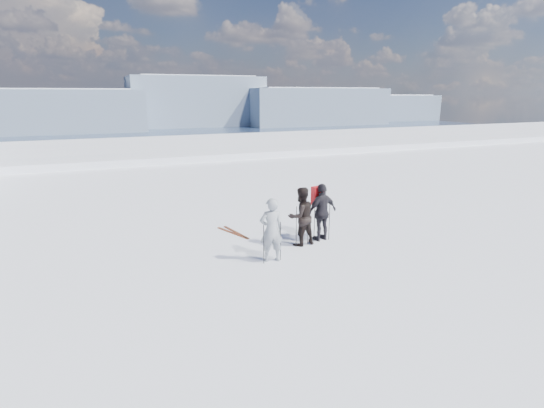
{
  "coord_description": "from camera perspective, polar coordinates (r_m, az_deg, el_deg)",
  "views": [
    {
      "loc": [
        -7.13,
        -7.97,
        4.87
      ],
      "look_at": [
        -2.55,
        3.0,
        1.75
      ],
      "focal_mm": 28.0,
      "sensor_mm": 36.0,
      "label": 1
    }
  ],
  "objects": [
    {
      "name": "skier_grey",
      "position": [
        12.49,
        -0.09,
        -3.51
      ],
      "size": [
        0.76,
        0.55,
        1.94
      ],
      "primitive_type": "imported",
      "rotation": [
        0.0,
        0.0,
        3.02
      ],
      "color": "#90969D",
      "rests_on": "ground"
    },
    {
      "name": "skier_dark",
      "position": [
        13.86,
        3.91,
        -1.68
      ],
      "size": [
        1.04,
        0.86,
        1.94
      ],
      "primitive_type": "imported",
      "rotation": [
        0.0,
        0.0,
        3.28
      ],
      "color": "black",
      "rests_on": "ground"
    },
    {
      "name": "backpack",
      "position": [
        14.27,
        6.26,
        4.16
      ],
      "size": [
        0.45,
        0.31,
        0.63
      ],
      "primitive_type": "cube",
      "rotation": [
        0.0,
        0.0,
        3.32
      ],
      "color": "red",
      "rests_on": "skier_pack"
    },
    {
      "name": "lake_basin",
      "position": [
        40.27,
        -11.55,
        -2.02
      ],
      "size": [
        820.0,
        820.0,
        71.62
      ],
      "color": "white",
      "rests_on": "ground"
    },
    {
      "name": "skis_loose",
      "position": [
        15.31,
        -5.1,
        -3.85
      ],
      "size": [
        0.7,
        1.68,
        0.03
      ],
      "color": "black",
      "rests_on": "ground"
    },
    {
      "name": "far_mountain_range",
      "position": [
        464.37,
        -18.59,
        12.46
      ],
      "size": [
        770.0,
        110.0,
        53.0
      ],
      "color": "slate",
      "rests_on": "ground"
    },
    {
      "name": "ski_poles",
      "position": [
        13.62,
        3.86,
        -3.46
      ],
      "size": [
        2.85,
        1.17,
        1.37
      ],
      "color": "black",
      "rests_on": "ground"
    },
    {
      "name": "skier_pack",
      "position": [
        14.37,
        6.74,
        -1.1
      ],
      "size": [
        1.22,
        0.68,
        1.97
      ],
      "primitive_type": "imported",
      "rotation": [
        0.0,
        0.0,
        3.32
      ],
      "color": "black",
      "rests_on": "ground"
    }
  ]
}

